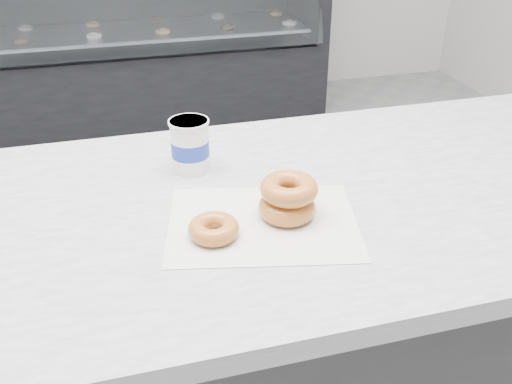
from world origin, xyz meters
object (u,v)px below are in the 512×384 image
display_case (129,45)px  donut_stack (288,198)px  donut_single (214,229)px  coffee_cup (190,145)px  counter (223,372)px

display_case → donut_stack: (0.12, -2.79, 0.45)m
donut_single → coffee_cup: size_ratio=0.80×
donut_single → donut_stack: donut_stack is taller
donut_single → donut_stack: (0.14, 0.03, 0.02)m
donut_single → coffee_cup: 0.27m
donut_stack → coffee_cup: 0.27m
donut_stack → coffee_cup: coffee_cup is taller
counter → display_case: display_case is taller
display_case → coffee_cup: display_case is taller
counter → coffee_cup: size_ratio=27.09×
donut_single → donut_stack: 0.15m
counter → donut_single: donut_single is taller
counter → coffee_cup: coffee_cup is taller
donut_single → donut_stack: bearing=12.1°
counter → display_case: 2.72m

